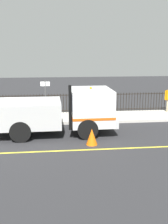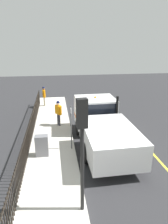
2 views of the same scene
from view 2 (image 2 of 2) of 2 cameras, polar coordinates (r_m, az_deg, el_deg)
ground_plane at (r=9.03m, az=9.05°, el=-17.21°), size 55.92×55.92×0.00m
sidewalk_slab at (r=8.67m, az=-9.62°, el=-18.33°), size 2.47×25.42×0.15m
lane_marking at (r=9.91m, az=22.72°, el=-14.94°), size 0.12×22.88×0.01m
work_truck at (r=10.90m, az=4.86°, el=-3.02°), size 2.46×6.37×2.53m
worker_standing at (r=12.99m, az=-7.36°, el=0.42°), size 0.43×0.54×1.67m
pedestrian_distant at (r=17.38m, az=-11.38°, el=5.02°), size 0.29×0.62×1.68m
iron_fence at (r=8.40m, az=-17.58°, el=-14.68°), size 0.04×21.64×1.21m
traffic_light_near at (r=5.72m, az=-0.56°, el=-6.63°), size 0.32×0.24×3.76m
utility_cabinet at (r=9.86m, az=-11.99°, el=-9.42°), size 0.61×0.38×1.04m
traffic_cone at (r=12.90m, az=11.11°, el=-3.84°), size 0.50×0.50×0.71m
street_sign at (r=9.86m, az=-3.71°, el=-3.05°), size 0.06×0.50×2.31m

